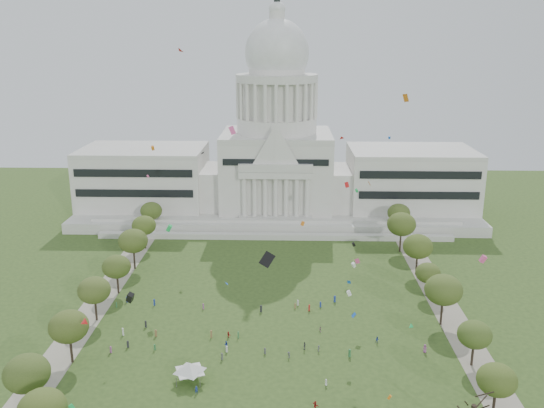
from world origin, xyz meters
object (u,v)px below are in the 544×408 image
at_px(capitol, 277,162).
at_px(big_bare_tree, 474,402).
at_px(person_0, 425,348).
at_px(event_tent, 190,367).

xyz_separation_m(capitol, big_bare_tree, (38.00, -141.59, -13.62)).
bearing_deg(big_bare_tree, capitol, 105.02).
bearing_deg(capitol, person_0, -71.45).
height_order(capitol, person_0, capitol).
xyz_separation_m(big_bare_tree, event_tent, (-54.09, 18.44, -5.42)).
relative_size(capitol, person_0, 77.56).
bearing_deg(big_bare_tree, event_tent, 161.17).
bearing_deg(event_tent, big_bare_tree, -18.83).
height_order(big_bare_tree, event_tent, big_bare_tree).
bearing_deg(event_tent, capitol, 82.56).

